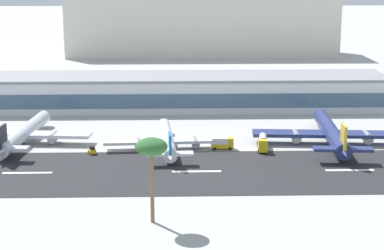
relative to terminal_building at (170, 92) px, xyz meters
The scene contains 14 objects.
ground_plane 74.97m from the terminal_building, 85.85° to the right, with size 1400.00×1400.00×0.00m, color #A8A8A3.
runway_strip 74.87m from the terminal_building, 85.84° to the right, with size 800.00×35.24×0.08m, color #262628.
runway_centreline_dash_3 82.04m from the terminal_building, 114.53° to the right, with size 12.00×1.20×0.01m, color white.
runway_centreline_dash_4 75.00m from the terminal_building, 84.63° to the right, with size 12.00×1.20×0.01m, color white.
runway_centreline_dash_5 86.94m from the terminal_building, 59.13° to the right, with size 12.00×1.20×0.01m, color white.
terminal_building is the anchor object (origin of this frame).
distant_hotel_block 144.09m from the terminal_building, 83.08° to the left, with size 149.03×34.03×32.88m, color beige.
airliner_black_tail_gate_0 62.91m from the terminal_building, 130.38° to the right, with size 38.11×44.87×9.37m.
airliner_blue_tail_gate_1 54.82m from the terminal_building, 90.40° to the right, with size 34.53×39.61×8.26m.
airliner_gold_tail_gate_2 68.29m from the terminal_building, 48.18° to the right, with size 44.24×48.33×10.09m.
service_baggage_tug_0 61.69m from the terminal_building, 109.32° to the right, with size 2.68×3.54×2.20m.
service_fuel_truck_1 61.36m from the terminal_building, 65.22° to the right, with size 3.67×8.75×3.95m.
service_box_truck_2 56.58m from the terminal_building, 74.95° to the right, with size 6.01×2.71×3.25m.
palm_tree_0 106.84m from the terminal_building, 91.46° to the right, with size 6.18×6.18×16.96m.
Camera 1 is at (-3.73, -151.51, 48.44)m, focal length 61.16 mm.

